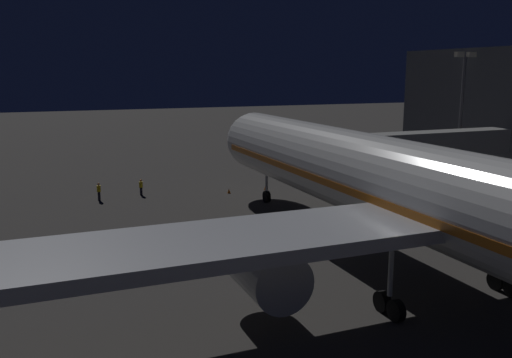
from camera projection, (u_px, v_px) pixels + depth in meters
ground_plane at (329, 237)px, 44.33m from camera, size 320.00×320.00×0.00m
airliner_at_gate at (448, 203)px, 31.01m from camera, size 59.24×66.44×18.84m
jet_bridge at (403, 146)px, 53.79m from camera, size 22.37×3.40×7.56m
apron_floodlight_mast at (462, 107)px, 64.50m from camera, size 2.90×0.50×15.51m
ground_crew_by_belt_loader at (99, 191)px, 56.70m from camera, size 0.40×0.40×1.88m
ground_crew_marshaller_fwd at (141, 186)px, 59.22m from camera, size 0.40×0.40×1.76m
traffic_cone_nose_port at (265, 188)px, 61.90m from camera, size 0.36×0.36×0.55m
traffic_cone_nose_starboard at (229, 191)px, 60.28m from camera, size 0.36×0.36×0.55m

